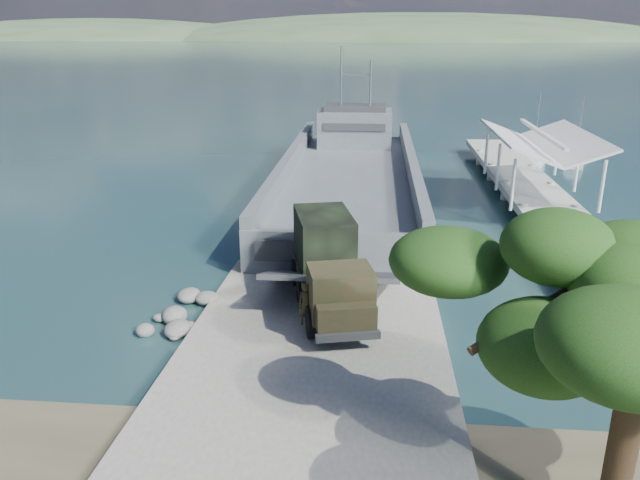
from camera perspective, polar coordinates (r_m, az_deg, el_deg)
The scene contains 11 objects.
ground at distance 25.49m, azimuth -0.18°, elevation -8.78°, with size 1400.00×1400.00×0.00m, color #1C4345.
boat_ramp at distance 24.49m, azimuth -0.40°, elevation -9.35°, with size 10.00×18.00×0.50m, color gray.
shoreline_rocks at distance 27.15m, azimuth -13.34°, elevation -7.51°, with size 3.20×5.60×0.90m, color #555553, non-canonical shape.
distant_headlands at distance 584.53m, azimuth 10.36°, elevation 17.58°, with size 1000.00×240.00×48.00m, color #314F31, non-canonical shape.
pier at distance 43.85m, azimuth 19.45°, elevation 4.36°, with size 6.40×44.00×6.10m.
landing_craft at distance 45.40m, azimuth 2.70°, elevation 5.01°, with size 9.57×37.26×11.04m.
military_truck at distance 26.31m, azimuth 0.83°, elevation -2.29°, with size 4.19×8.25×3.67m.
soldier at distance 24.28m, azimuth -1.29°, elevation -6.71°, with size 0.62×0.41×1.69m, color #222E19.
sailboat_near at distance 58.64m, azimuth 18.84°, elevation 6.67°, with size 3.42×5.69×6.67m.
sailboat_far at distance 61.31m, azimuth 22.30°, elevation 6.75°, with size 3.10×5.28×6.19m.
overhang_tree at distance 14.83m, azimuth 24.98°, elevation -6.24°, with size 8.26×7.61×7.50m.
Camera 1 is at (2.11, -22.44, 11.89)m, focal length 35.00 mm.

